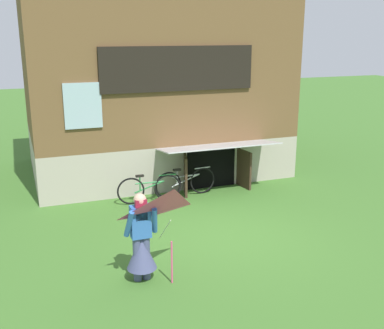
% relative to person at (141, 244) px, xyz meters
% --- Properties ---
extents(ground_plane, '(60.00, 60.00, 0.00)m').
position_rel_person_xyz_m(ground_plane, '(2.16, 1.30, -0.66)').
color(ground_plane, '#3D6B28').
extents(log_house, '(7.28, 6.04, 5.30)m').
position_rel_person_xyz_m(log_house, '(2.16, 6.76, 1.98)').
color(log_house, '#ADA393').
rests_on(log_house, ground_plane).
extents(person, '(0.61, 0.52, 1.58)m').
position_rel_person_xyz_m(person, '(0.00, 0.00, 0.00)').
color(person, '#474C75').
rests_on(person, ground_plane).
extents(kite, '(1.15, 1.13, 1.68)m').
position_rel_person_xyz_m(kite, '(0.42, -0.58, 0.67)').
color(kite, '#E54C7F').
rests_on(kite, ground_plane).
extents(bicycle_silver, '(1.69, 0.17, 0.77)m').
position_rel_person_xyz_m(bicycle_silver, '(2.18, 3.86, -0.29)').
color(bicycle_silver, black).
rests_on(bicycle_silver, ground_plane).
extents(bicycle_green, '(1.64, 0.15, 0.75)m').
position_rel_person_xyz_m(bicycle_green, '(1.16, 3.70, -0.30)').
color(bicycle_green, black).
rests_on(bicycle_green, ground_plane).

